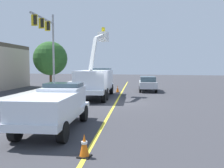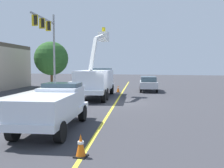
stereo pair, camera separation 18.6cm
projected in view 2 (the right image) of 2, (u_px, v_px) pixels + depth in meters
The scene contains 10 objects.
ground at pixel (116, 103), 19.25m from camera, with size 120.00×120.00×0.00m, color #38383D.
sidewalk_far_side at pixel (12, 100), 20.21m from camera, with size 60.00×3.60×0.12m, color #9E9E99.
lane_centre_stripe at pixel (116, 103), 19.25m from camera, with size 50.00×0.16×0.01m, color yellow.
utility_bucket_truck at pixel (96, 80), 22.32m from camera, with size 8.51×3.86×6.70m.
service_pickup_truck at pixel (53, 106), 11.06m from camera, with size 5.88×3.02×2.06m.
passing_minivan at pixel (148, 83), 27.89m from camera, with size 5.05×2.69×1.69m.
traffic_cone_leading at pixel (81, 146), 7.79m from camera, with size 0.40×0.40×0.76m.
traffic_cone_mid_front at pixel (118, 89), 26.49m from camera, with size 0.40×0.40×0.83m.
traffic_signal_mast at pixel (48, 37), 25.36m from camera, with size 5.81×1.24×8.61m.
street_tree_right at pixel (51, 58), 31.17m from camera, with size 4.34×4.34×6.05m.
Camera 2 is at (-18.40, -5.03, 2.95)m, focal length 38.75 mm.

